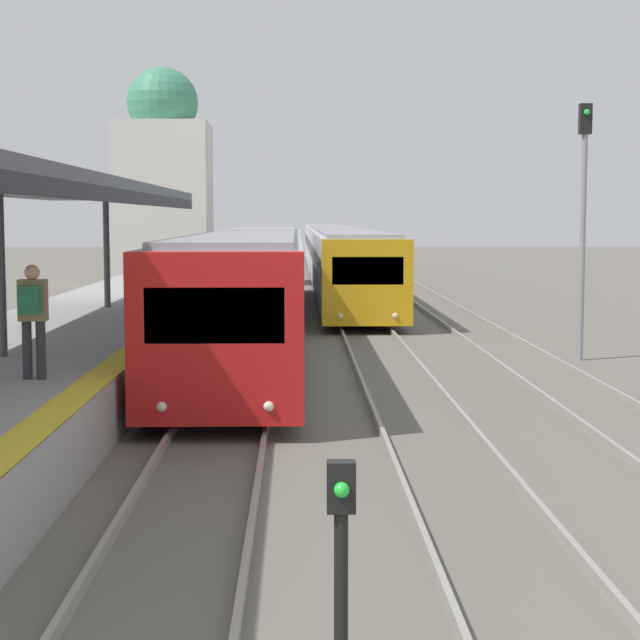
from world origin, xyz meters
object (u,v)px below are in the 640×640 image
at_px(train_near, 257,274).
at_px(train_far, 332,249).
at_px(signal_post_near, 341,549).
at_px(signal_mast_far, 583,203).
at_px(person_on_platform, 32,312).

height_order(train_near, train_far, train_near).
relative_size(signal_post_near, signal_mast_far, 0.28).
distance_m(train_near, signal_post_near, 25.03).
xyz_separation_m(person_on_platform, train_far, (5.83, 44.93, -0.40)).
distance_m(train_near, train_far, 28.31).
relative_size(train_far, signal_post_near, 36.16).
height_order(train_near, signal_mast_far, signal_mast_far).
distance_m(train_far, signal_mast_far, 35.88).
relative_size(train_near, signal_post_near, 19.97).
height_order(signal_post_near, signal_mast_far, signal_mast_far).
distance_m(person_on_platform, train_far, 45.31).
bearing_deg(signal_mast_far, train_near, 136.86).
distance_m(train_near, signal_mast_far, 10.99).
xyz_separation_m(train_near, signal_post_near, (1.51, -24.98, -0.61)).
bearing_deg(signal_mast_far, signal_post_near, -109.89).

